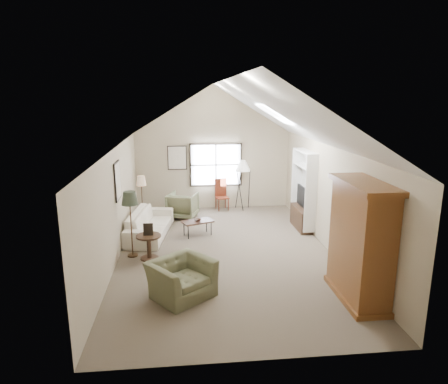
{
  "coord_description": "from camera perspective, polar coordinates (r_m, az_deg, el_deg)",
  "views": [
    {
      "loc": [
        -0.96,
        -8.86,
        3.66
      ],
      "look_at": [
        0.0,
        0.4,
        1.4
      ],
      "focal_mm": 32.0,
      "sensor_mm": 36.0,
      "label": 1
    }
  ],
  "objects": [
    {
      "name": "media_console",
      "position": [
        11.46,
        11.01,
        -3.65
      ],
      "size": [
        0.34,
        1.18,
        0.6
      ],
      "primitive_type": "cube",
      "color": "#382316",
      "rests_on": "ground"
    },
    {
      "name": "side_chair",
      "position": [
        13.01,
        -0.26,
        -0.39
      ],
      "size": [
        0.46,
        0.46,
        1.0
      ],
      "primitive_type": "cube",
      "rotation": [
        0.0,
        0.0,
        0.21
      ],
      "color": "maroon",
      "rests_on": "ground"
    },
    {
      "name": "sofa",
      "position": [
        10.86,
        -10.54,
        -4.43
      ],
      "size": [
        1.2,
        2.37,
        0.66
      ],
      "primitive_type": "imported",
      "rotation": [
        0.0,
        0.0,
        1.43
      ],
      "color": "beige",
      "rests_on": "ground"
    },
    {
      "name": "dark_lamp",
      "position": [
        9.43,
        -13.14,
        -4.44
      ],
      "size": [
        0.43,
        0.43,
        1.58
      ],
      "primitive_type": null,
      "rotation": [
        0.0,
        0.0,
        -0.14
      ],
      "color": "#262D20",
      "rests_on": "ground"
    },
    {
      "name": "armchair_far",
      "position": [
        12.26,
        -5.91,
        -1.91
      ],
      "size": [
        1.05,
        1.07,
        0.77
      ],
      "primitive_type": "imported",
      "rotation": [
        0.0,
        0.0,
        2.82
      ],
      "color": "#626949",
      "rests_on": "ground"
    },
    {
      "name": "room_shell",
      "position": [
        8.92,
        0.27,
        10.74
      ],
      "size": [
        5.01,
        8.01,
        4.0
      ],
      "color": "brown",
      "rests_on": "ground"
    },
    {
      "name": "wall_art",
      "position": [
        11.01,
        -10.64,
        3.31
      ],
      "size": [
        1.97,
        3.71,
        0.88
      ],
      "color": "black",
      "rests_on": "room_shell"
    },
    {
      "name": "armchair_near",
      "position": [
        7.62,
        -6.11,
        -12.21
      ],
      "size": [
        1.42,
        1.4,
        0.7
      ],
      "primitive_type": "imported",
      "rotation": [
        0.0,
        0.0,
        0.66
      ],
      "color": "#595C40",
      "rests_on": "ground"
    },
    {
      "name": "armoire",
      "position": [
        7.62,
        18.93,
        -6.76
      ],
      "size": [
        0.6,
        1.5,
        2.2
      ],
      "primitive_type": "cube",
      "color": "brown",
      "rests_on": "ground"
    },
    {
      "name": "tripod_lamp",
      "position": [
        13.02,
        2.67,
        1.04
      ],
      "size": [
        0.56,
        0.56,
        1.64
      ],
      "primitive_type": null,
      "rotation": [
        0.0,
        0.0,
        -0.18
      ],
      "color": "white",
      "rests_on": "ground"
    },
    {
      "name": "tan_lamp",
      "position": [
        11.93,
        -11.62,
        -0.94
      ],
      "size": [
        0.32,
        0.32,
        1.42
      ],
      "primitive_type": null,
      "rotation": [
        0.0,
        0.0,
        -0.14
      ],
      "color": "tan",
      "rests_on": "ground"
    },
    {
      "name": "side_table",
      "position": [
        9.37,
        -10.67,
        -7.73
      ],
      "size": [
        0.64,
        0.64,
        0.57
      ],
      "primitive_type": "cylinder",
      "rotation": [
        0.0,
        0.0,
        -0.14
      ],
      "color": "#382016",
      "rests_on": "ground"
    },
    {
      "name": "coffee_table",
      "position": [
        10.73,
        -3.79,
        -5.16
      ],
      "size": [
        0.91,
        0.7,
        0.41
      ],
      "primitive_type": "cube",
      "rotation": [
        0.0,
        0.0,
        0.37
      ],
      "color": "#341E15",
      "rests_on": "ground"
    },
    {
      "name": "tv_alcove",
      "position": [
        11.25,
        11.3,
        0.49
      ],
      "size": [
        0.32,
        1.3,
        2.1
      ],
      "primitive_type": "cube",
      "color": "white",
      "rests_on": "ground"
    },
    {
      "name": "tv_panel",
      "position": [
        11.3,
        11.15,
        -0.65
      ],
      "size": [
        0.05,
        0.9,
        0.55
      ],
      "primitive_type": "cube",
      "color": "black",
      "rests_on": "media_console"
    },
    {
      "name": "skylight",
      "position": [
        10.02,
        7.25,
        11.03
      ],
      "size": [
        0.8,
        1.2,
        0.52
      ],
      "primitive_type": null,
      "color": "white",
      "rests_on": "room_shell"
    },
    {
      "name": "window",
      "position": [
        13.05,
        -1.17,
        3.9
      ],
      "size": [
        1.72,
        0.08,
        1.42
      ],
      "primitive_type": "cube",
      "color": "black",
      "rests_on": "room_shell"
    },
    {
      "name": "bowl",
      "position": [
        10.66,
        -3.81,
        -4.0
      ],
      "size": [
        0.25,
        0.25,
        0.05
      ],
      "primitive_type": "imported",
      "rotation": [
        0.0,
        0.0,
        0.37
      ],
      "color": "#3C2218",
      "rests_on": "coffee_table"
    }
  ]
}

